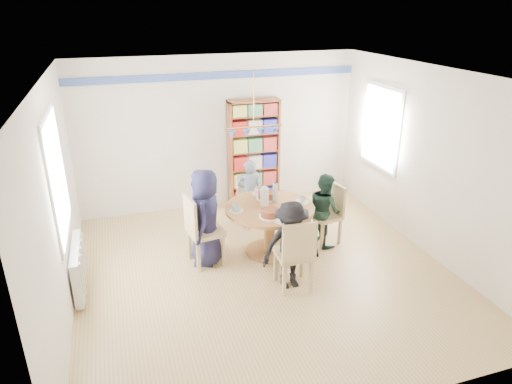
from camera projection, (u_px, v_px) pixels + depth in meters
name	position (u px, v px, depth m)	size (l,w,h in m)	color
ground	(265.00, 272.00, 6.38)	(5.00, 5.00, 0.00)	tan
room_shell	(228.00, 143.00, 6.44)	(5.00, 5.00, 5.00)	white
radiator	(79.00, 267.00, 5.83)	(0.12, 1.00, 0.60)	silver
dining_table	(270.00, 219.00, 6.67)	(1.30, 1.30, 0.75)	#995D32
chair_left	(199.00, 228.00, 6.36)	(0.53, 0.53, 1.05)	tan
chair_right	(329.00, 211.00, 7.02)	(0.49, 0.49, 0.94)	tan
chair_far	(250.00, 197.00, 7.60)	(0.45, 0.45, 0.87)	tan
chair_near	(296.00, 252.00, 5.78)	(0.47, 0.47, 1.01)	tan
person_left	(206.00, 217.00, 6.38)	(0.69, 0.45, 1.41)	#1A1A39
person_right	(324.00, 209.00, 6.94)	(0.55, 0.43, 1.14)	#162D24
person_far	(250.00, 194.00, 7.45)	(0.43, 0.28, 1.18)	gray
person_near	(291.00, 246.00, 5.83)	(0.78, 0.45, 1.21)	black
bookshelf	(254.00, 154.00, 8.23)	(0.92, 0.28, 1.94)	brown
tableware	(267.00, 202.00, 6.59)	(1.22, 1.22, 0.32)	white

